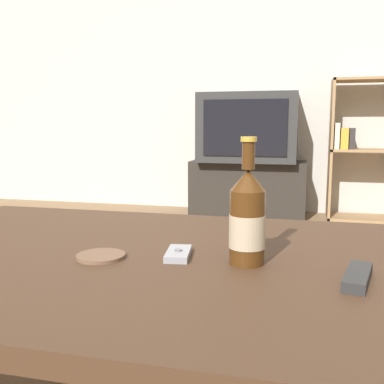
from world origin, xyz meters
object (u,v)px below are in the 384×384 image
(tv_stand, at_px, (248,188))
(remote_control, at_px, (358,277))
(bookshelf, at_px, (360,148))
(beer_bottle, at_px, (247,219))
(cell_phone, at_px, (178,254))
(television, at_px, (249,128))

(tv_stand, height_order, remote_control, remote_control)
(bookshelf, relative_size, beer_bottle, 4.19)
(tv_stand, height_order, beer_bottle, beer_bottle)
(tv_stand, distance_m, cell_phone, 2.78)
(tv_stand, xyz_separation_m, television, (0.00, -0.00, 0.50))
(television, height_order, remote_control, television)
(television, xyz_separation_m, beer_bottle, (0.33, -2.78, -0.17))
(bookshelf, height_order, remote_control, bookshelf)
(television, relative_size, beer_bottle, 2.95)
(cell_phone, bearing_deg, tv_stand, 85.24)
(television, bearing_deg, beer_bottle, -83.27)
(tv_stand, distance_m, beer_bottle, 2.82)
(tv_stand, relative_size, beer_bottle, 3.56)
(television, xyz_separation_m, bookshelf, (0.87, 0.05, -0.16))
(television, xyz_separation_m, remote_control, (0.54, -2.84, -0.26))
(bookshelf, height_order, beer_bottle, bookshelf)
(remote_control, bearing_deg, television, 112.85)
(tv_stand, bearing_deg, cell_phone, -86.34)
(tv_stand, bearing_deg, remote_control, -79.29)
(beer_bottle, distance_m, remote_control, 0.24)
(television, height_order, cell_phone, television)
(television, bearing_deg, tv_stand, 90.00)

